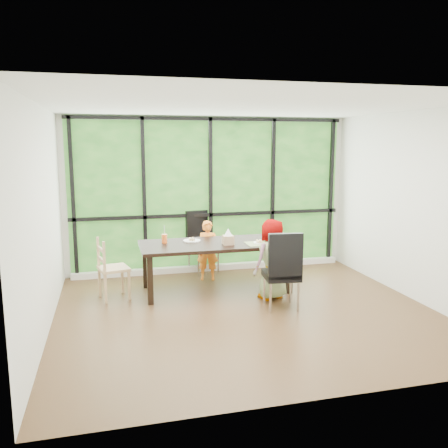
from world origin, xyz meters
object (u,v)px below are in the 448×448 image
at_px(chair_window_leather, 203,243).
at_px(plate_far, 192,241).
at_px(tissue_box, 228,240).
at_px(green_cup, 280,240).
at_px(dining_table, 216,267).
at_px(orange_cup, 164,239).
at_px(child_older, 270,259).
at_px(chair_interior_leather, 281,270).
at_px(white_mug, 282,236).
at_px(plate_near, 261,243).
at_px(chair_end_beech, 114,268).
at_px(child_toddler, 208,250).

height_order(chair_window_leather, plate_far, chair_window_leather).
relative_size(chair_window_leather, tissue_box, 6.91).
height_order(green_cup, tissue_box, tissue_box).
distance_m(dining_table, chair_window_leather, 1.03).
height_order(orange_cup, tissue_box, same).
xyz_separation_m(chair_window_leather, child_older, (0.66, -1.58, 0.05)).
relative_size(chair_interior_leather, child_older, 0.92).
relative_size(child_older, orange_cup, 8.73).
height_order(orange_cup, white_mug, orange_cup).
bearing_deg(plate_near, orange_cup, 165.03).
bearing_deg(dining_table, tissue_box, -48.67).
height_order(dining_table, plate_near, plate_near).
height_order(plate_near, green_cup, green_cup).
bearing_deg(chair_window_leather, chair_end_beech, -161.62).
distance_m(chair_interior_leather, green_cup, 0.77).
xyz_separation_m(chair_window_leather, green_cup, (0.92, -1.31, 0.26)).
bearing_deg(chair_interior_leather, plate_near, -80.51).
distance_m(child_older, plate_far, 1.27).
height_order(chair_interior_leather, orange_cup, chair_interior_leather).
bearing_deg(green_cup, child_toddler, 136.24).
relative_size(child_toddler, child_older, 0.84).
distance_m(dining_table, white_mug, 1.15).
bearing_deg(green_cup, dining_table, 162.70).
bearing_deg(white_mug, tissue_box, -168.29).
xyz_separation_m(plate_far, orange_cup, (-0.42, -0.02, 0.06)).
bearing_deg(dining_table, child_toddler, 90.00).
relative_size(chair_end_beech, child_toddler, 0.91).
height_order(child_toddler, green_cup, child_toddler).
height_order(child_toddler, plate_far, child_toddler).
height_order(chair_interior_leather, green_cup, chair_interior_leather).
distance_m(chair_window_leather, white_mug, 1.48).
bearing_deg(chair_window_leather, dining_table, -105.99).
bearing_deg(plate_far, tissue_box, -36.40).
xyz_separation_m(chair_window_leather, plate_near, (0.64, -1.23, 0.22)).
bearing_deg(dining_table, child_older, -39.71).
bearing_deg(green_cup, tissue_box, 171.11).
relative_size(child_toddler, green_cup, 9.11).
bearing_deg(child_toddler, plate_far, -113.26).
bearing_deg(plate_near, plate_far, 157.89).
relative_size(chair_interior_leather, tissue_box, 6.91).
xyz_separation_m(chair_interior_leather, tissue_box, (-0.54, 0.80, 0.28)).
distance_m(chair_end_beech, green_cup, 2.50).
bearing_deg(dining_table, chair_interior_leather, -54.58).
height_order(chair_interior_leather, tissue_box, chair_interior_leather).
distance_m(child_toddler, orange_cup, 0.93).
height_order(chair_window_leather, green_cup, chair_window_leather).
height_order(child_older, tissue_box, child_older).
bearing_deg(chair_window_leather, chair_interior_leather, -86.53).
distance_m(plate_far, white_mug, 1.42).
bearing_deg(plate_far, child_toddler, 50.47).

